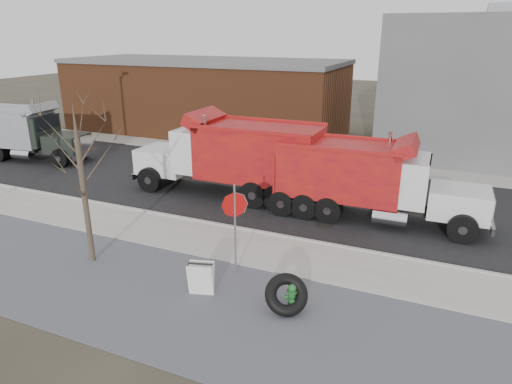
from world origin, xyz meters
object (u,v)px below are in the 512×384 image
at_px(sandwich_board, 201,279).
at_px(dump_truck_red_b, 235,155).
at_px(fire_hydrant, 292,298).
at_px(dump_truck_red_a, 367,177).
at_px(dump_truck_grey, 22,131).
at_px(stop_sign, 235,215).
at_px(truck_tire, 286,295).

distance_m(sandwich_board, dump_truck_red_b, 8.54).
relative_size(fire_hydrant, dump_truck_red_a, 0.09).
bearing_deg(dump_truck_grey, dump_truck_red_a, -10.71).
bearing_deg(dump_truck_red_b, dump_truck_red_a, 175.99).
relative_size(fire_hydrant, stop_sign, 0.27).
bearing_deg(dump_truck_grey, stop_sign, -30.08).
bearing_deg(dump_truck_grey, dump_truck_red_b, -10.63).
bearing_deg(stop_sign, sandwich_board, -117.99).
bearing_deg(stop_sign, dump_truck_red_b, 100.57).
bearing_deg(stop_sign, fire_hydrant, -43.50).
bearing_deg(dump_truck_red_b, stop_sign, 115.62).
bearing_deg(truck_tire, sandwich_board, -174.96).
xyz_separation_m(fire_hydrant, dump_truck_grey, (-19.51, 8.43, 1.33)).
height_order(truck_tire, dump_truck_red_b, dump_truck_red_b).
xyz_separation_m(truck_tire, stop_sign, (-2.14, 1.31, 1.46)).
relative_size(stop_sign, dump_truck_grey, 0.39).
xyz_separation_m(sandwich_board, dump_truck_red_b, (-2.80, 7.95, 1.39)).
relative_size(dump_truck_red_a, dump_truck_red_b, 0.94).
bearing_deg(dump_truck_red_b, truck_tire, 123.89).
bearing_deg(fire_hydrant, dump_truck_red_a, 63.87).
height_order(stop_sign, dump_truck_red_b, dump_truck_red_b).
distance_m(fire_hydrant, dump_truck_red_a, 7.40).
xyz_separation_m(fire_hydrant, dump_truck_red_b, (-5.40, 7.62, 1.55)).
bearing_deg(dump_truck_red_b, fire_hydrant, 124.88).
bearing_deg(fire_hydrant, truck_tire, -158.76).
distance_m(fire_hydrant, stop_sign, 3.02).
height_order(fire_hydrant, stop_sign, stop_sign).
height_order(fire_hydrant, sandwich_board, sandwich_board).
height_order(dump_truck_red_a, dump_truck_red_b, dump_truck_red_b).
bearing_deg(dump_truck_red_a, dump_truck_grey, 175.28).
height_order(truck_tire, sandwich_board, truck_tire).
distance_m(dump_truck_red_a, dump_truck_red_b, 5.95).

